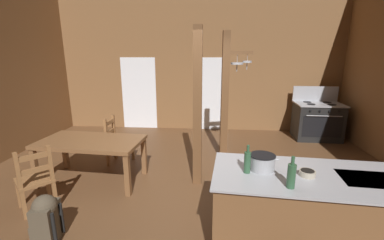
# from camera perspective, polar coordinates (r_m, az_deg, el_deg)

# --- Properties ---
(ground_plane) EXTENTS (8.54, 8.32, 0.10)m
(ground_plane) POSITION_cam_1_polar(r_m,az_deg,el_deg) (4.21, -1.53, -17.18)
(ground_plane) COLOR brown
(wall_back) EXTENTS (8.54, 0.14, 4.23)m
(wall_back) POSITION_cam_1_polar(r_m,az_deg,el_deg) (7.41, 1.61, 14.12)
(wall_back) COLOR brown
(wall_back) RESTS_ON ground_plane
(glazed_door_back_left) EXTENTS (1.00, 0.01, 2.05)m
(glazed_door_back_left) POSITION_cam_1_polar(r_m,az_deg,el_deg) (7.71, -11.58, 5.73)
(glazed_door_back_left) COLOR white
(glazed_door_back_left) RESTS_ON ground_plane
(glazed_panel_back_right) EXTENTS (0.84, 0.01, 2.05)m
(glazed_panel_back_right) POSITION_cam_1_polar(r_m,az_deg,el_deg) (7.41, 4.52, 5.63)
(glazed_panel_back_right) COLOR white
(glazed_panel_back_right) RESTS_ON ground_plane
(kitchen_island) EXTENTS (2.23, 1.13, 0.94)m
(kitchen_island) POSITION_cam_1_polar(r_m,az_deg,el_deg) (3.25, 25.06, -18.42)
(kitchen_island) COLOR brown
(kitchen_island) RESTS_ON ground_plane
(stove_range) EXTENTS (1.16, 0.85, 1.32)m
(stove_range) POSITION_cam_1_polar(r_m,az_deg,el_deg) (7.40, 25.83, -0.10)
(stove_range) COLOR black
(stove_range) RESTS_ON ground_plane
(support_post_with_pot_rack) EXTENTS (0.58, 0.26, 2.58)m
(support_post_with_pot_rack) POSITION_cam_1_polar(r_m,az_deg,el_deg) (5.21, 7.55, 5.69)
(support_post_with_pot_rack) COLOR brown
(support_post_with_pot_rack) RESTS_ON ground_plane
(support_post_center) EXTENTS (0.14, 0.14, 2.58)m
(support_post_center) POSITION_cam_1_polar(r_m,az_deg,el_deg) (4.16, 1.21, 2.38)
(support_post_center) COLOR brown
(support_post_center) RESTS_ON ground_plane
(dining_table) EXTENTS (1.76, 1.02, 0.74)m
(dining_table) POSITION_cam_1_polar(r_m,az_deg,el_deg) (4.73, -21.36, -5.16)
(dining_table) COLOR brown
(dining_table) RESTS_ON ground_plane
(ladderback_chair_near_window) EXTENTS (0.62, 0.62, 0.95)m
(ladderback_chair_near_window) POSITION_cam_1_polar(r_m,az_deg,el_deg) (4.29, -31.30, -11.25)
(ladderback_chair_near_window) COLOR olive
(ladderback_chair_near_window) RESTS_ON ground_plane
(ladderback_chair_by_post) EXTENTS (0.45, 0.45, 0.95)m
(ladderback_chair_by_post) POSITION_cam_1_polar(r_m,az_deg,el_deg) (5.40, -16.12, -4.54)
(ladderback_chair_by_post) COLOR olive
(ladderback_chair_by_post) RESTS_ON ground_plane
(backpack) EXTENTS (0.33, 0.34, 0.60)m
(backpack) POSITION_cam_1_polar(r_m,az_deg,el_deg) (3.63, -29.47, -18.20)
(backpack) COLOR #4C4233
(backpack) RESTS_ON ground_plane
(stockpot_on_counter) EXTENTS (0.35, 0.28, 0.17)m
(stockpot_on_counter) POSITION_cam_1_polar(r_m,az_deg,el_deg) (2.93, 15.19, -8.97)
(stockpot_on_counter) COLOR #A8AAB2
(stockpot_on_counter) RESTS_ON kitchen_island
(mixing_bowl_on_counter) EXTENTS (0.16, 0.16, 0.06)m
(mixing_bowl_on_counter) POSITION_cam_1_polar(r_m,az_deg,el_deg) (2.96, 24.04, -10.65)
(mixing_bowl_on_counter) COLOR #B2A893
(mixing_bowl_on_counter) RESTS_ON kitchen_island
(bottle_tall_on_counter) EXTENTS (0.08, 0.08, 0.31)m
(bottle_tall_on_counter) POSITION_cam_1_polar(r_m,az_deg,el_deg) (2.63, 21.05, -11.31)
(bottle_tall_on_counter) COLOR #2D5638
(bottle_tall_on_counter) RESTS_ON kitchen_island
(bottle_short_on_counter) EXTENTS (0.07, 0.07, 0.31)m
(bottle_short_on_counter) POSITION_cam_1_polar(r_m,az_deg,el_deg) (2.81, 12.10, -8.98)
(bottle_short_on_counter) COLOR #2D5638
(bottle_short_on_counter) RESTS_ON kitchen_island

